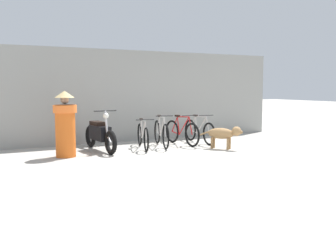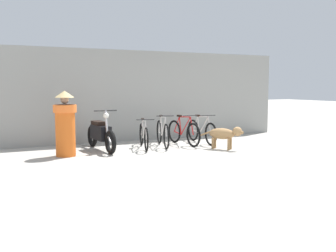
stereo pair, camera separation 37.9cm
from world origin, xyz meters
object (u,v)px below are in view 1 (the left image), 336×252
object	(u,v)px
bicycle_2	(182,132)
stray_dog	(224,134)
bicycle_3	(199,131)
motorcycle	(100,134)
bicycle_1	(161,133)
person_in_robes	(65,124)
bicycle_0	(143,136)

from	to	relation	value
bicycle_2	stray_dog	size ratio (longest dim) A/B	1.58
bicycle_3	stray_dog	world-z (taller)	bicycle_3
bicycle_2	motorcycle	size ratio (longest dim) A/B	0.84
bicycle_3	motorcycle	world-z (taller)	motorcycle
bicycle_1	bicycle_3	size ratio (longest dim) A/B	0.99
bicycle_2	stray_dog	world-z (taller)	bicycle_2
bicycle_2	person_in_robes	bearing A→B (deg)	-87.99
motorcycle	person_in_robes	bearing A→B (deg)	-67.76
motorcycle	person_in_robes	world-z (taller)	person_in_robes
person_in_robes	bicycle_1	bearing A→B (deg)	-178.04
motorcycle	stray_dog	bearing A→B (deg)	63.43
motorcycle	person_in_robes	size ratio (longest dim) A/B	1.28
bicycle_1	bicycle_2	bearing A→B (deg)	103.70
bicycle_1	bicycle_0	bearing A→B (deg)	-66.33
bicycle_0	stray_dog	distance (m)	2.12
bicycle_2	bicycle_3	distance (m)	0.64
bicycle_1	bicycle_3	world-z (taller)	bicycle_1
bicycle_2	bicycle_0	bearing A→B (deg)	-90.43
person_in_robes	stray_dog	bearing A→B (deg)	162.28
bicycle_0	person_in_robes	distance (m)	2.15
bicycle_1	bicycle_2	size ratio (longest dim) A/B	1.03
bicycle_1	stray_dog	world-z (taller)	bicycle_1
bicycle_0	stray_dog	size ratio (longest dim) A/B	1.60
bicycle_0	motorcycle	world-z (taller)	motorcycle
stray_dog	bicycle_1	bearing A→B (deg)	-169.17
bicycle_0	stray_dog	bearing A→B (deg)	74.70
bicycle_3	bicycle_1	bearing A→B (deg)	-84.71
motorcycle	person_in_robes	distance (m)	1.14
bicycle_3	person_in_robes	distance (m)	4.00
bicycle_1	stray_dog	bearing A→B (deg)	60.58
bicycle_0	stray_dog	world-z (taller)	bicycle_0
bicycle_2	stray_dog	bearing A→B (deg)	22.11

